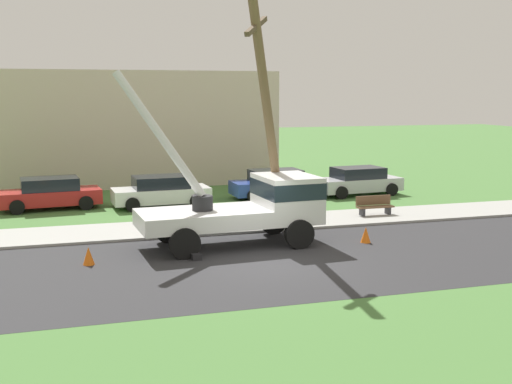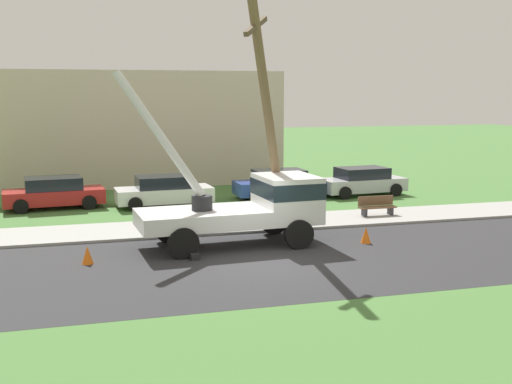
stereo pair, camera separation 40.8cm
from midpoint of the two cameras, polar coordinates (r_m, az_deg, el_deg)
ground_plane at (r=31.47m, az=-5.04°, el=-0.73°), size 120.00×120.00×0.00m
road_asphalt at (r=20.06m, az=1.39°, el=-6.26°), size 80.00×8.11×0.01m
sidewalk_strip at (r=25.27m, az=-2.32°, el=-2.97°), size 80.00×3.03×0.10m
utility_truck at (r=22.19m, az=0.17°, el=-1.07°), size 6.90×3.21×5.98m
leaning_utility_pole at (r=22.59m, az=1.64°, el=6.59°), size 2.58×3.25×8.49m
traffic_cone_ahead at (r=22.84m, az=10.26°, el=-3.81°), size 0.36×0.36×0.56m
traffic_cone_behind at (r=20.41m, az=-14.20°, el=-5.46°), size 0.36×0.36×0.56m
parked_sedan_red at (r=30.44m, az=-17.17°, el=-0.07°), size 4.55×2.28×1.42m
parked_sedan_white at (r=29.87m, az=-7.80°, el=0.09°), size 4.48×2.16×1.42m
parked_sedan_blue at (r=31.91m, az=2.42°, el=0.72°), size 4.44×2.08×1.42m
parked_sedan_silver at (r=33.30m, az=9.75°, el=0.95°), size 4.53×2.26×1.42m
park_bench at (r=27.50m, az=11.12°, el=-1.29°), size 1.60×0.45×0.90m
lowrise_building_backdrop at (r=38.23m, az=-11.64°, el=5.65°), size 18.00×6.00×6.40m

